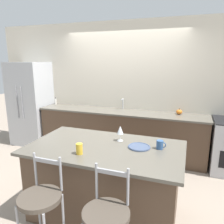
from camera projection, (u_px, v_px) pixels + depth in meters
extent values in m
plane|color=gray|center=(114.00, 160.00, 4.30)|extent=(18.00, 18.00, 0.00)
cube|color=beige|center=(124.00, 88.00, 4.60)|extent=(6.00, 0.07, 2.70)
cube|color=#4C3828|center=(120.00, 133.00, 4.53)|extent=(3.38, 0.61, 0.89)
cube|color=#5B564C|center=(120.00, 112.00, 4.42)|extent=(3.42, 0.64, 0.03)
cube|color=black|center=(120.00, 111.00, 4.42)|extent=(0.56, 0.33, 0.01)
cylinder|color=#ADAFB5|center=(123.00, 104.00, 4.58)|extent=(0.02, 0.02, 0.22)
cylinder|color=#ADAFB5|center=(122.00, 99.00, 4.50)|extent=(0.02, 0.12, 0.02)
cube|color=#4C3828|center=(105.00, 182.00, 2.73)|extent=(1.73, 0.94, 0.88)
cube|color=#5B564C|center=(105.00, 148.00, 2.62)|extent=(1.85, 1.06, 0.03)
cube|color=#ADAFB5|center=(31.00, 104.00, 5.05)|extent=(0.82, 0.69, 1.88)
cylinder|color=#939399|center=(17.00, 102.00, 4.72)|extent=(0.02, 0.02, 0.72)
cylinder|color=#939399|center=(22.00, 103.00, 4.68)|extent=(0.02, 0.02, 0.72)
cylinder|color=#99999E|center=(40.00, 216.00, 2.29)|extent=(0.02, 0.02, 0.66)
cylinder|color=#99999E|center=(64.00, 223.00, 2.19)|extent=(0.02, 0.02, 0.66)
cylinder|color=#4C4238|center=(40.00, 198.00, 2.03)|extent=(0.40, 0.40, 0.04)
cylinder|color=#99999E|center=(35.00, 169.00, 2.16)|extent=(0.02, 0.02, 0.35)
cylinder|color=#99999E|center=(61.00, 174.00, 2.07)|extent=(0.02, 0.02, 0.35)
cube|color=#99999E|center=(47.00, 161.00, 2.09)|extent=(0.29, 0.02, 0.04)
cylinder|color=#4C4238|center=(106.00, 214.00, 1.82)|extent=(0.40, 0.40, 0.04)
cylinder|color=#99999E|center=(97.00, 181.00, 1.95)|extent=(0.02, 0.02, 0.35)
cylinder|color=#99999E|center=(128.00, 187.00, 1.86)|extent=(0.02, 0.02, 0.35)
cube|color=#99999E|center=(112.00, 172.00, 1.88)|extent=(0.29, 0.02, 0.04)
cylinder|color=#425170|center=(139.00, 147.00, 2.58)|extent=(0.27, 0.27, 0.01)
torus|color=#425170|center=(139.00, 146.00, 2.58)|extent=(0.26, 0.26, 0.01)
cylinder|color=white|center=(120.00, 141.00, 2.80)|extent=(0.08, 0.08, 0.00)
cylinder|color=white|center=(120.00, 137.00, 2.79)|extent=(0.01, 0.01, 0.09)
cone|color=white|center=(120.00, 130.00, 2.77)|extent=(0.08, 0.08, 0.11)
cylinder|color=#335689|center=(160.00, 145.00, 2.53)|extent=(0.08, 0.08, 0.10)
torus|color=#335689|center=(163.00, 145.00, 2.52)|extent=(0.07, 0.01, 0.07)
cylinder|color=gold|center=(79.00, 149.00, 2.39)|extent=(0.07, 0.07, 0.12)
ellipsoid|color=orange|center=(179.00, 112.00, 4.14)|extent=(0.11, 0.11, 0.09)
cylinder|color=brown|center=(179.00, 109.00, 4.13)|extent=(0.02, 0.02, 0.02)
cylinder|color=silver|center=(56.00, 101.00, 5.07)|extent=(0.04, 0.04, 0.13)
cylinder|color=black|center=(55.00, 98.00, 5.05)|extent=(0.02, 0.02, 0.03)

